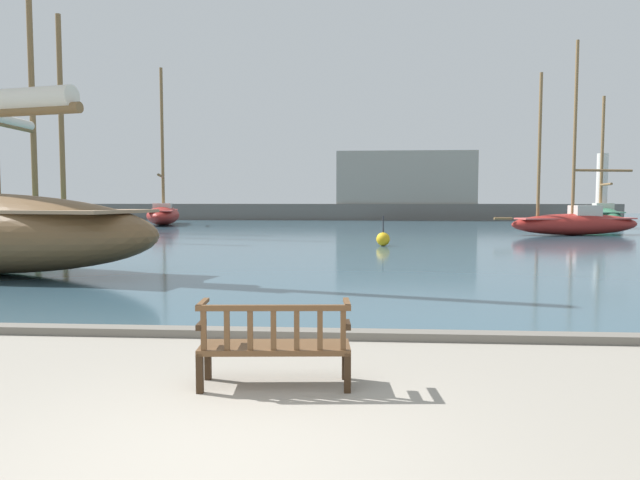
% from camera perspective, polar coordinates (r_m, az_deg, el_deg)
% --- Properties ---
extents(ground_plane, '(160.00, 160.00, 0.00)m').
position_cam_1_polar(ground_plane, '(4.84, -10.16, -20.39)').
color(ground_plane, gray).
extents(harbor_water, '(100.00, 80.00, 0.08)m').
position_cam_1_polar(harbor_water, '(48.33, 2.71, 1.65)').
color(harbor_water, '#385666').
rests_on(harbor_water, ground).
extents(quay_edge_kerb, '(40.00, 0.30, 0.12)m').
position_cam_1_polar(quay_edge_kerb, '(8.42, -3.66, -9.30)').
color(quay_edge_kerb, slate).
rests_on(quay_edge_kerb, ground).
extents(park_bench, '(1.64, 0.65, 0.92)m').
position_cam_1_polar(park_bench, '(6.19, -4.54, -10.29)').
color(park_bench, '#322113').
rests_on(park_bench, ground).
extents(sailboat_far_starboard, '(3.55, 11.90, 16.63)m').
position_cam_1_polar(sailboat_far_starboard, '(35.55, -26.80, 2.84)').
color(sailboat_far_starboard, '#2D6647').
rests_on(sailboat_far_starboard, harbor_water).
extents(sailboat_outer_starboard, '(8.56, 3.38, 10.61)m').
position_cam_1_polar(sailboat_outer_starboard, '(34.63, 24.18, 1.78)').
color(sailboat_outer_starboard, maroon).
rests_on(sailboat_outer_starboard, harbor_water).
extents(sailboat_outer_port, '(4.58, 9.15, 12.31)m').
position_cam_1_polar(sailboat_outer_port, '(46.90, -15.40, 2.59)').
color(sailboat_outer_port, maroon).
rests_on(sailboat_outer_port, harbor_water).
extents(sailboat_nearest_starboard, '(3.32, 7.84, 9.40)m').
position_cam_1_polar(sailboat_nearest_starboard, '(46.04, 26.27, 2.21)').
color(sailboat_nearest_starboard, '#2D6647').
rests_on(sailboat_nearest_starboard, harbor_water).
extents(channel_buoy, '(0.57, 0.57, 1.27)m').
position_cam_1_polar(channel_buoy, '(24.16, 6.33, 0.11)').
color(channel_buoy, gold).
rests_on(channel_buoy, harbor_water).
extents(far_breakwater, '(51.35, 2.40, 6.76)m').
position_cam_1_polar(far_breakwater, '(56.13, 5.47, 4.18)').
color(far_breakwater, '#66605B').
rests_on(far_breakwater, ground).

